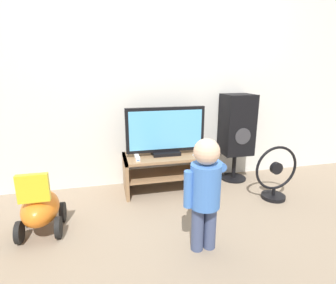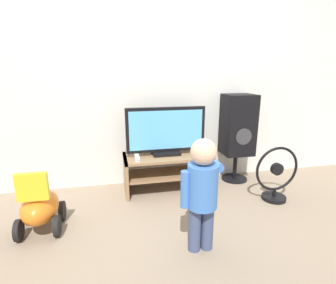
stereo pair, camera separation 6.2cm
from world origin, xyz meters
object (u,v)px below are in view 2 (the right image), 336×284
television (166,132)px  child (202,186)px  remote_primary (197,156)px  floor_fan (276,177)px  speaker_tower (238,127)px  game_console (137,158)px  ride_on_toy (40,207)px

television → child: 1.14m
remote_primary → floor_fan: floor_fan is taller
remote_primary → speaker_tower: speaker_tower is taller
game_console → floor_fan: (1.43, -0.42, -0.18)m
television → speaker_tower: bearing=4.6°
floor_fan → ride_on_toy: 2.33m
television → child: television is taller
speaker_tower → remote_primary: bearing=-157.0°
game_console → speaker_tower: speaker_tower is taller
game_console → ride_on_toy: ride_on_toy is taller
game_console → remote_primary: size_ratio=1.22×
child → speaker_tower: size_ratio=0.82×
game_console → speaker_tower: size_ratio=0.15×
child → ride_on_toy: size_ratio=1.54×
television → floor_fan: 1.29m
remote_primary → child: size_ratio=0.15×
television → remote_primary: 0.45m
television → speaker_tower: (0.92, 0.07, 0.00)m
game_console → remote_primary: bearing=-6.1°
game_console → child: child is taller
game_console → floor_fan: size_ratio=0.27×
floor_fan → child: bearing=-150.3°
game_console → floor_fan: 1.50m
remote_primary → ride_on_toy: ride_on_toy is taller
remote_primary → ride_on_toy: 1.62m
game_console → child: bearing=-69.4°
child → remote_primary: bearing=73.8°
floor_fan → ride_on_toy: floor_fan is taller
television → remote_primary: (0.31, -0.18, -0.26)m
game_console → floor_fan: bearing=-16.2°
remote_primary → child: child is taller
speaker_tower → floor_fan: speaker_tower is taller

